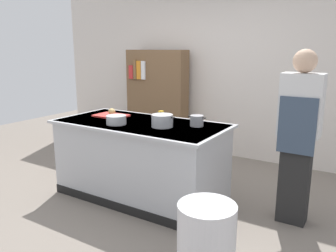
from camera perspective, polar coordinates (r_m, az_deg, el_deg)
ground_plane at (r=4.13m, az=-4.51°, el=-11.68°), size 10.00×10.00×0.00m
back_wall at (r=5.59m, az=8.28°, el=10.59°), size 6.40×0.12×3.00m
counter_island at (r=3.96m, az=-4.63°, el=-5.56°), size 1.98×0.98×0.90m
cutting_board at (r=4.23m, az=-9.61°, el=1.74°), size 0.40×0.28×0.02m
onion at (r=4.18m, az=-9.51°, el=2.37°), size 0.09×0.09×0.09m
stock_pot at (r=3.61m, az=-0.99°, el=0.91°), size 0.30×0.23×0.13m
sauce_pan at (r=3.65m, az=4.89°, el=0.89°), size 0.21×0.14×0.12m
mixing_bowl at (r=3.78m, az=-8.77°, el=1.03°), size 0.22×0.22×0.10m
juice_cup at (r=4.00m, az=-1.18°, el=1.87°), size 0.07×0.07×0.10m
trash_bin at (r=2.69m, az=6.49°, el=-18.93°), size 0.44×0.44×0.60m
person_chef at (r=3.49m, az=21.23°, el=-1.31°), size 0.38×0.25×1.72m
bookshelf at (r=5.85m, az=-1.88°, el=4.44°), size 1.10×0.31×1.70m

